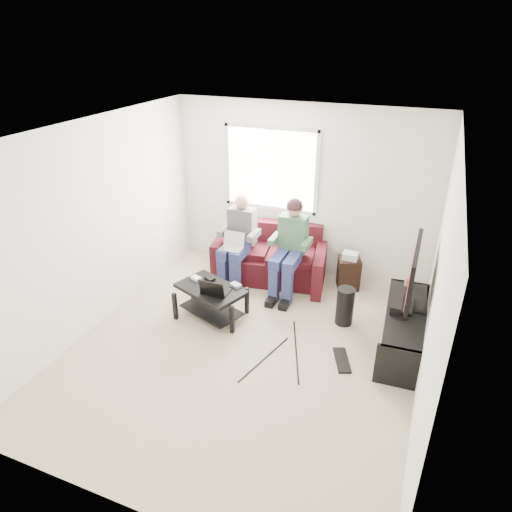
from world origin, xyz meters
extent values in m
plane|color=beige|center=(0.00, 0.00, 0.00)|extent=(4.50, 4.50, 0.00)
plane|color=white|center=(0.00, 0.00, 2.60)|extent=(4.50, 4.50, 0.00)
plane|color=white|center=(0.00, 2.25, 1.30)|extent=(4.50, 0.00, 4.50)
plane|color=white|center=(0.00, -2.25, 1.30)|extent=(4.50, 0.00, 4.50)
plane|color=white|center=(-2.00, 0.00, 1.30)|extent=(0.00, 4.50, 4.50)
plane|color=white|center=(2.00, 0.00, 1.30)|extent=(0.00, 4.50, 4.50)
cube|color=white|center=(-0.50, 2.24, 1.60)|extent=(1.40, 0.01, 1.20)
cube|color=silver|center=(-0.50, 2.23, 1.60)|extent=(1.48, 0.04, 1.28)
cube|color=#481219|center=(-0.34, 1.77, 0.20)|extent=(1.55, 1.00, 0.41)
cube|color=#481219|center=(-0.34, 2.11, 0.61)|extent=(1.45, 0.44, 0.42)
cube|color=#481219|center=(-1.14, 1.77, 0.29)|extent=(0.29, 0.88, 0.58)
cube|color=#481219|center=(0.46, 1.77, 0.29)|extent=(0.29, 0.88, 0.58)
cube|color=#481219|center=(-0.70, 1.75, 0.46)|extent=(0.78, 0.76, 0.10)
cube|color=#481219|center=(0.02, 1.75, 0.46)|extent=(0.78, 0.76, 0.10)
cube|color=navy|center=(-0.84, 1.35, 0.58)|extent=(0.16, 0.45, 0.14)
cube|color=navy|center=(-0.64, 1.35, 0.58)|extent=(0.16, 0.45, 0.14)
cube|color=navy|center=(-0.84, 1.16, 0.25)|extent=(0.13, 0.13, 0.51)
cube|color=navy|center=(-0.64, 1.16, 0.25)|extent=(0.13, 0.13, 0.51)
cube|color=#56565B|center=(-0.74, 1.67, 0.86)|extent=(0.40, 0.22, 0.55)
sphere|color=#D89B87|center=(-0.74, 1.69, 1.23)|extent=(0.22, 0.22, 0.22)
cube|color=navy|center=(-0.04, 1.35, 0.58)|extent=(0.16, 0.45, 0.14)
cube|color=navy|center=(0.16, 1.35, 0.58)|extent=(0.16, 0.45, 0.14)
cube|color=navy|center=(-0.04, 1.16, 0.25)|extent=(0.13, 0.13, 0.51)
cube|color=navy|center=(0.16, 1.16, 0.25)|extent=(0.13, 0.13, 0.51)
cube|color=#585A5B|center=(0.06, 1.67, 0.86)|extent=(0.40, 0.22, 0.55)
sphere|color=#D89B87|center=(0.06, 1.69, 1.23)|extent=(0.22, 0.22, 0.22)
sphere|color=#361B20|center=(0.06, 1.69, 1.27)|extent=(0.23, 0.23, 0.23)
cube|color=black|center=(-0.69, 0.49, 0.42)|extent=(1.03, 0.82, 0.05)
cube|color=black|center=(-0.69, 0.49, 0.10)|extent=(0.92, 0.72, 0.02)
cube|color=black|center=(-1.10, 0.24, 0.20)|extent=(0.05, 0.05, 0.40)
cube|color=black|center=(-0.27, 0.24, 0.20)|extent=(0.05, 0.05, 0.40)
cube|color=black|center=(-1.10, 0.73, 0.20)|extent=(0.05, 0.05, 0.40)
cube|color=black|center=(-0.27, 0.73, 0.20)|extent=(0.05, 0.05, 0.40)
cube|color=silver|center=(-0.97, 0.61, 0.47)|extent=(0.16, 0.13, 0.04)
cube|color=black|center=(-0.79, 0.67, 0.47)|extent=(0.17, 0.15, 0.04)
cube|color=gray|center=(-0.39, 0.64, 0.47)|extent=(0.16, 0.14, 0.04)
cube|color=black|center=(1.77, 0.76, 0.49)|extent=(0.54, 1.55, 0.04)
cube|color=black|center=(1.77, 0.76, 0.25)|extent=(0.49, 1.49, 0.03)
cube|color=black|center=(1.77, 0.76, 0.03)|extent=(0.54, 1.55, 0.06)
cube|color=black|center=(1.77, 0.02, 0.25)|extent=(0.46, 0.06, 0.51)
cube|color=black|center=(1.77, 1.51, 0.25)|extent=(0.46, 0.06, 0.51)
cube|color=black|center=(1.77, 0.86, 0.53)|extent=(0.12, 0.40, 0.04)
cube|color=black|center=(1.77, 0.86, 0.61)|extent=(0.06, 0.06, 0.12)
cube|color=black|center=(1.77, 0.86, 0.99)|extent=(0.05, 1.10, 0.65)
cube|color=#C82F63|center=(1.74, 0.86, 0.99)|extent=(0.01, 1.01, 0.58)
cube|color=black|center=(1.65, 0.86, 0.56)|extent=(0.12, 0.50, 0.10)
cylinder|color=#A67947|center=(1.72, 1.39, 0.57)|extent=(0.08, 0.08, 0.12)
cube|color=silver|center=(1.77, 0.36, 0.30)|extent=(0.30, 0.22, 0.06)
cube|color=gray|center=(1.77, 1.06, 0.31)|extent=(0.34, 0.26, 0.08)
cube|color=black|center=(1.77, 0.71, 0.30)|extent=(0.38, 0.30, 0.07)
cylinder|color=black|center=(1.01, 0.99, 0.26)|extent=(0.23, 0.23, 0.52)
cube|color=black|center=(1.16, 0.21, 0.01)|extent=(0.30, 0.47, 0.02)
cube|color=black|center=(0.86, 1.95, 0.23)|extent=(0.32, 0.32, 0.47)
cube|color=silver|center=(0.86, 1.95, 0.52)|extent=(0.22, 0.18, 0.10)
camera|label=1|loc=(1.80, -4.10, 3.52)|focal=32.00mm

